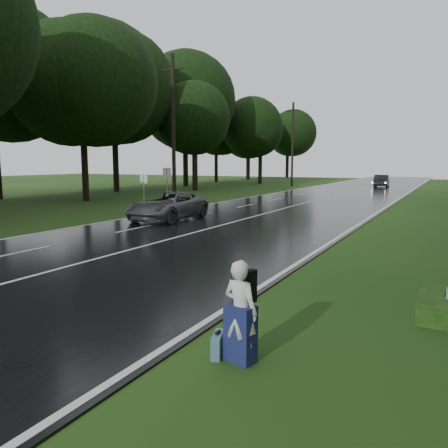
# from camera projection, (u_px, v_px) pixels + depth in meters

# --- Properties ---
(ground) EXTENTS (160.00, 160.00, 0.00)m
(ground) POSITION_uv_depth(u_px,v_px,m) (32.00, 278.00, 11.75)
(ground) COLOR #234514
(ground) RESTS_ON ground
(road) EXTENTS (12.00, 140.00, 0.04)m
(road) POSITION_uv_depth(u_px,v_px,m) (286.00, 208.00, 29.31)
(road) COLOR black
(road) RESTS_ON ground
(lane_center) EXTENTS (0.12, 140.00, 0.01)m
(lane_center) POSITION_uv_depth(u_px,v_px,m) (286.00, 208.00, 29.31)
(lane_center) COLOR silver
(lane_center) RESTS_ON road
(grey_car) EXTENTS (2.68, 5.40, 1.47)m
(grey_car) POSITION_uv_depth(u_px,v_px,m) (168.00, 206.00, 23.18)
(grey_car) COLOR #454749
(grey_car) RESTS_ON road
(far_car) EXTENTS (1.91, 4.63, 1.49)m
(far_car) POSITION_uv_depth(u_px,v_px,m) (382.00, 181.00, 53.79)
(far_car) COLOR black
(far_car) RESTS_ON road
(hitchhiker) EXTENTS (0.65, 0.61, 1.60)m
(hitchhiker) POSITION_uv_depth(u_px,v_px,m) (241.00, 315.00, 6.73)
(hitchhiker) COLOR silver
(hitchhiker) RESTS_ON ground
(suitcase) EXTENTS (0.29, 0.52, 0.36)m
(suitcase) POSITION_uv_depth(u_px,v_px,m) (218.00, 345.00, 7.00)
(suitcase) COLOR #47708B
(suitcase) RESTS_ON ground
(utility_pole_mid) EXTENTS (1.80, 0.28, 10.68)m
(utility_pole_mid) POSITION_uv_depth(u_px,v_px,m) (175.00, 204.00, 32.71)
(utility_pole_mid) COLOR black
(utility_pole_mid) RESTS_ON ground
(utility_pole_far) EXTENTS (1.80, 0.28, 10.39)m
(utility_pole_far) POSITION_uv_depth(u_px,v_px,m) (292.00, 186.00, 55.95)
(utility_pole_far) COLOR black
(utility_pole_far) RESTS_ON ground
(road_sign_a) EXTENTS (0.55, 0.10, 2.31)m
(road_sign_a) POSITION_uv_depth(u_px,v_px,m) (144.00, 212.00, 27.48)
(road_sign_a) COLOR white
(road_sign_a) RESTS_ON ground
(road_sign_b) EXTENTS (0.64, 0.10, 2.68)m
(road_sign_b) POSITION_uv_depth(u_px,v_px,m) (168.00, 208.00, 29.67)
(road_sign_b) COLOR white
(road_sign_b) RESTS_ON ground
(tree_left_d) EXTENTS (10.30, 10.30, 16.10)m
(tree_left_d) POSITION_uv_depth(u_px,v_px,m) (86.00, 201.00, 35.15)
(tree_left_d) COLOR black
(tree_left_d) RESTS_ON ground
(tree_left_e) EXTENTS (9.10, 9.10, 14.22)m
(tree_left_e) POSITION_uv_depth(u_px,v_px,m) (195.00, 190.00, 47.90)
(tree_left_e) COLOR black
(tree_left_e) RESTS_ON ground
(tree_left_f) EXTENTS (8.88, 8.88, 13.88)m
(tree_left_f) POSITION_uv_depth(u_px,v_px,m) (260.00, 184.00, 62.70)
(tree_left_f) COLOR black
(tree_left_f) RESTS_ON ground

